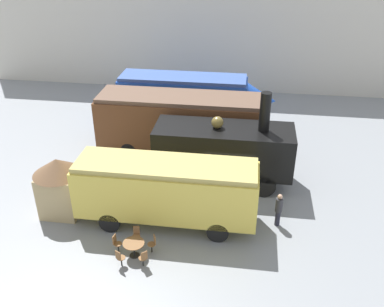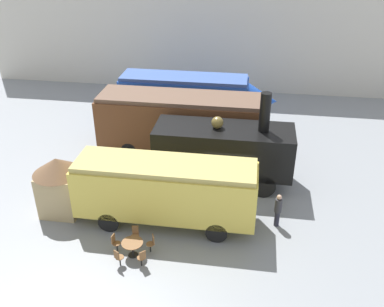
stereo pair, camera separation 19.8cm
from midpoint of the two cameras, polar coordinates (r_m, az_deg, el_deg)
ground_plane at (r=23.13m, az=4.61°, el=-5.02°), size 80.00×80.00×0.00m
backdrop_wall at (r=35.73m, az=6.71°, el=15.09°), size 44.00×0.15×9.00m
streamlined_locomotive at (r=29.92m, az=0.19°, el=7.69°), size 10.77×2.51×3.46m
passenger_coach_wooden at (r=26.18m, az=-1.82°, el=4.56°), size 9.99×2.88×3.63m
steam_locomotive at (r=22.91m, az=4.03°, el=0.72°), size 7.34×2.60×5.33m
passenger_coach_vintage at (r=19.84m, az=-3.71°, el=-4.63°), size 8.37×2.41×3.24m
cafe_table_near at (r=18.88m, az=-8.08°, el=-12.02°), size 0.94×0.94×0.71m
cafe_chair_0 at (r=19.25m, az=-10.36°, el=-11.56°), size 0.38×0.36×0.87m
cafe_chair_1 at (r=18.51m, az=-9.92°, el=-13.48°), size 0.39×0.40×0.87m
cafe_chair_2 at (r=18.35m, az=-6.80°, el=-13.62°), size 0.40×0.40×0.87m
cafe_chair_3 at (r=19.02m, az=-5.53°, el=-11.75°), size 0.40×0.38×0.87m
cafe_chair_4 at (r=19.56m, az=-7.72°, el=-10.57°), size 0.36×0.37×0.87m
visitor_person at (r=20.53m, az=11.21°, el=-7.22°), size 0.34×0.34×1.74m
ticket_kiosk at (r=21.61m, az=-17.50°, el=-3.80°), size 2.34×2.34×3.00m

